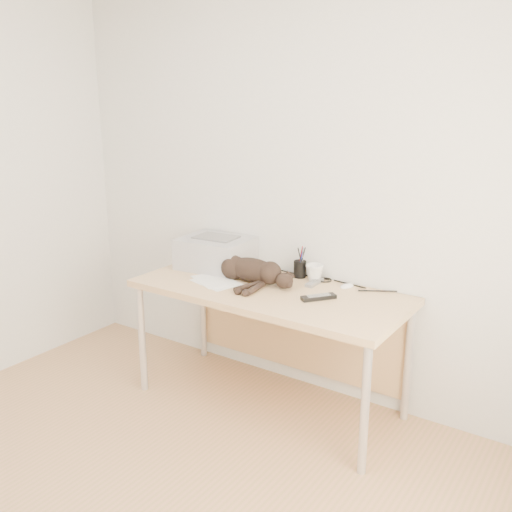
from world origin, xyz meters
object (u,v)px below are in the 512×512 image
Objects in this scene: cat at (250,271)px; mug at (314,273)px; desk at (277,306)px; printer at (216,252)px; pen_cup at (300,269)px; mouse at (347,285)px.

mug is (0.31, 0.23, -0.02)m from cat.
mug is (0.14, 0.19, 0.18)m from desk.
printer is 0.67m from mug.
printer is at bearing -167.75° from pen_cup.
cat reaches higher than desk.
printer reaches higher than pen_cup.
mouse is at bearing 25.00° from cat.
mug reaches higher than mouse.
desk is 16.68× the size of mouse.
cat is (-0.17, -0.04, 0.20)m from desk.
pen_cup is (-0.11, 0.01, 0.00)m from mug.
mouse is at bearing -1.77° from pen_cup.
pen_cup is (0.55, 0.12, -0.05)m from printer.
mug is 1.12× the size of mouse.
pen_cup reaches higher than mug.
mouse is at bearing 7.16° from printer.
cat is 7.01× the size of mouse.
mug is 0.56× the size of pen_cup.
pen_cup is at bearing 51.05° from cat.
cat is (0.35, -0.12, -0.03)m from printer.
desk is 0.28m from pen_cup.
cat reaches higher than mug.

